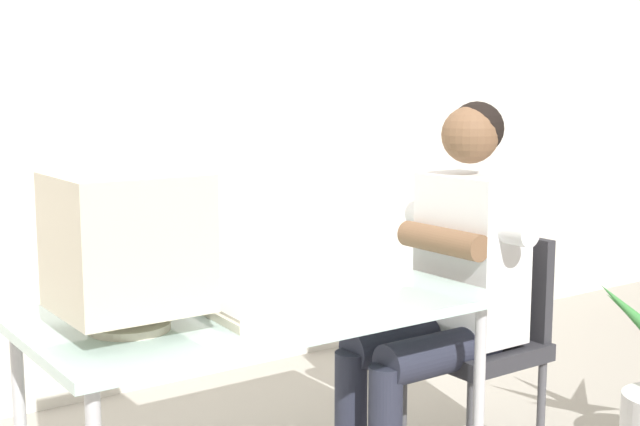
% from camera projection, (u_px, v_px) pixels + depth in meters
% --- Properties ---
extents(wall_back, '(8.00, 0.10, 3.00)m').
position_uv_depth(wall_back, '(149.00, 50.00, 3.71)').
color(wall_back, silver).
rests_on(wall_back, ground_plane).
extents(desk, '(1.36, 0.72, 0.71)m').
position_uv_depth(desk, '(258.00, 321.00, 2.53)').
color(desk, '#B7B7BC').
rests_on(desk, ground_plane).
extents(crt_monitor, '(0.37, 0.34, 0.41)m').
position_uv_depth(crt_monitor, '(128.00, 244.00, 2.21)').
color(crt_monitor, beige).
rests_on(crt_monitor, desk).
extents(keyboard, '(0.19, 0.47, 0.03)m').
position_uv_depth(keyboard, '(230.00, 306.00, 2.43)').
color(keyboard, beige).
rests_on(keyboard, desk).
extents(office_chair, '(0.41, 0.41, 0.82)m').
position_uv_depth(office_chair, '(485.00, 332.00, 3.06)').
color(office_chair, '#4C4C51').
rests_on(office_chair, ground_plane).
extents(person_seated, '(0.74, 0.56, 1.29)m').
position_uv_depth(person_seated, '(446.00, 279.00, 2.92)').
color(person_seated, silver).
rests_on(person_seated, ground_plane).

